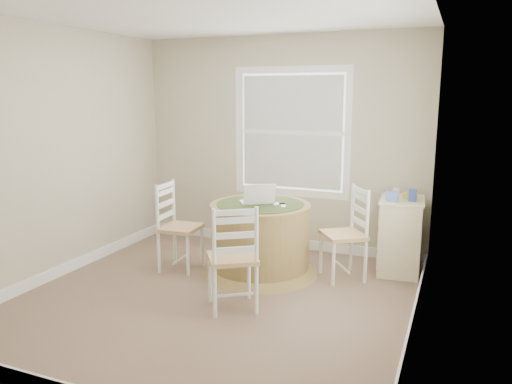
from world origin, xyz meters
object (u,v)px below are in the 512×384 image
at_px(chair_left, 180,227).
at_px(corner_chest, 400,236).
at_px(laptop, 257,200).
at_px(chair_near, 232,258).
at_px(chair_right, 343,234).
at_px(round_table, 260,235).

bearing_deg(chair_left, corner_chest, -73.56).
distance_m(chair_left, laptop, 0.90).
bearing_deg(chair_near, chair_right, -158.28).
relative_size(round_table, corner_chest, 1.54).
bearing_deg(chair_left, round_table, -78.88).
xyz_separation_m(chair_left, chair_near, (0.96, -0.71, 0.00)).
height_order(round_table, chair_right, chair_right).
relative_size(chair_left, laptop, 2.15).
bearing_deg(round_table, chair_near, -101.69).
relative_size(chair_left, corner_chest, 1.17).
xyz_separation_m(chair_right, corner_chest, (0.52, 0.43, -0.07)).
distance_m(chair_left, chair_right, 1.76).
distance_m(round_table, chair_left, 0.88).
xyz_separation_m(round_table, laptop, (-0.04, 0.02, 0.38)).
height_order(chair_left, laptop, laptop).
relative_size(chair_near, laptop, 2.15).
height_order(round_table, corner_chest, corner_chest).
distance_m(chair_right, laptop, 0.97).
relative_size(round_table, chair_right, 1.31).
height_order(chair_right, corner_chest, chair_right).
distance_m(chair_right, corner_chest, 0.68).
bearing_deg(chair_left, chair_near, -130.41).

